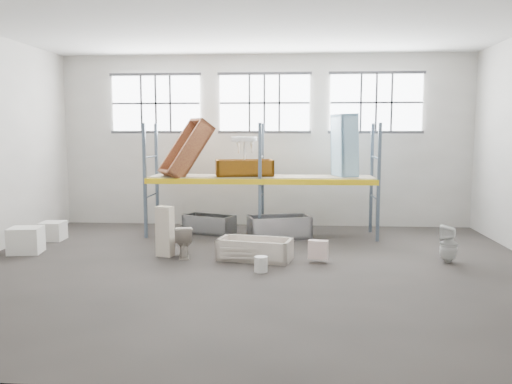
# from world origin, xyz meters

# --- Properties ---
(floor) EXTENTS (12.00, 10.00, 0.10)m
(floor) POSITION_xyz_m (0.00, 0.00, -0.05)
(floor) COLOR #433D38
(floor) RESTS_ON ground
(ceiling) EXTENTS (12.00, 10.00, 0.10)m
(ceiling) POSITION_xyz_m (0.00, 0.00, 5.05)
(ceiling) COLOR silver
(ceiling) RESTS_ON ground
(wall_back) EXTENTS (12.00, 0.10, 5.00)m
(wall_back) POSITION_xyz_m (0.00, 5.05, 2.50)
(wall_back) COLOR #B0ADA4
(wall_back) RESTS_ON ground
(wall_front) EXTENTS (12.00, 0.10, 5.00)m
(wall_front) POSITION_xyz_m (0.00, -5.05, 2.50)
(wall_front) COLOR #AAA79E
(wall_front) RESTS_ON ground
(window_left) EXTENTS (2.60, 0.04, 1.60)m
(window_left) POSITION_xyz_m (-3.20, 4.94, 3.60)
(window_left) COLOR white
(window_left) RESTS_ON wall_back
(window_mid) EXTENTS (2.60, 0.04, 1.60)m
(window_mid) POSITION_xyz_m (0.00, 4.94, 3.60)
(window_mid) COLOR white
(window_mid) RESTS_ON wall_back
(window_right) EXTENTS (2.60, 0.04, 1.60)m
(window_right) POSITION_xyz_m (3.20, 4.94, 3.60)
(window_right) COLOR white
(window_right) RESTS_ON wall_back
(rack_upright_la) EXTENTS (0.08, 0.08, 3.00)m
(rack_upright_la) POSITION_xyz_m (-3.00, 2.90, 1.50)
(rack_upright_la) COLOR slate
(rack_upright_la) RESTS_ON floor
(rack_upright_lb) EXTENTS (0.08, 0.08, 3.00)m
(rack_upright_lb) POSITION_xyz_m (-3.00, 4.10, 1.50)
(rack_upright_lb) COLOR slate
(rack_upright_lb) RESTS_ON floor
(rack_upright_ma) EXTENTS (0.08, 0.08, 3.00)m
(rack_upright_ma) POSITION_xyz_m (0.00, 2.90, 1.50)
(rack_upright_ma) COLOR slate
(rack_upright_ma) RESTS_ON floor
(rack_upright_mb) EXTENTS (0.08, 0.08, 3.00)m
(rack_upright_mb) POSITION_xyz_m (0.00, 4.10, 1.50)
(rack_upright_mb) COLOR slate
(rack_upright_mb) RESTS_ON floor
(rack_upright_ra) EXTENTS (0.08, 0.08, 3.00)m
(rack_upright_ra) POSITION_xyz_m (3.00, 2.90, 1.50)
(rack_upright_ra) COLOR slate
(rack_upright_ra) RESTS_ON floor
(rack_upright_rb) EXTENTS (0.08, 0.08, 3.00)m
(rack_upright_rb) POSITION_xyz_m (3.00, 4.10, 1.50)
(rack_upright_rb) COLOR slate
(rack_upright_rb) RESTS_ON floor
(rack_beam_front) EXTENTS (6.00, 0.10, 0.14)m
(rack_beam_front) POSITION_xyz_m (0.00, 2.90, 1.50)
(rack_beam_front) COLOR yellow
(rack_beam_front) RESTS_ON floor
(rack_beam_back) EXTENTS (6.00, 0.10, 0.14)m
(rack_beam_back) POSITION_xyz_m (0.00, 4.10, 1.50)
(rack_beam_back) COLOR yellow
(rack_beam_back) RESTS_ON floor
(shelf_deck) EXTENTS (5.90, 1.10, 0.03)m
(shelf_deck) POSITION_xyz_m (0.00, 3.50, 1.58)
(shelf_deck) COLOR gray
(shelf_deck) RESTS_ON floor
(wet_patch) EXTENTS (1.80, 1.80, 0.00)m
(wet_patch) POSITION_xyz_m (0.00, 2.70, 0.00)
(wet_patch) COLOR black
(wet_patch) RESTS_ON floor
(bathtub_beige) EXTENTS (1.69, 1.04, 0.46)m
(bathtub_beige) POSITION_xyz_m (0.03, 0.77, 0.23)
(bathtub_beige) COLOR beige
(bathtub_beige) RESTS_ON floor
(cistern_spare) EXTENTS (0.45, 0.28, 0.39)m
(cistern_spare) POSITION_xyz_m (1.39, 0.62, 0.28)
(cistern_spare) COLOR beige
(cistern_spare) RESTS_ON bathtub_beige
(sink_in_tub) EXTENTS (0.53, 0.53, 0.15)m
(sink_in_tub) POSITION_xyz_m (0.39, 0.58, 0.16)
(sink_in_tub) COLOR silver
(sink_in_tub) RESTS_ON bathtub_beige
(toilet_beige) EXTENTS (0.53, 0.77, 0.71)m
(toilet_beige) POSITION_xyz_m (-1.57, 0.89, 0.36)
(toilet_beige) COLOR beige
(toilet_beige) RESTS_ON floor
(cistern_tall) EXTENTS (0.42, 0.34, 1.13)m
(cistern_tall) POSITION_xyz_m (-2.00, 0.95, 0.56)
(cistern_tall) COLOR beige
(cistern_tall) RESTS_ON floor
(toilet_white) EXTENTS (0.47, 0.46, 0.81)m
(toilet_white) POSITION_xyz_m (4.15, 0.81, 0.41)
(toilet_white) COLOR silver
(toilet_white) RESTS_ON floor
(steel_tub_left) EXTENTS (1.51, 1.10, 0.50)m
(steel_tub_left) POSITION_xyz_m (-1.44, 3.64, 0.25)
(steel_tub_left) COLOR #999DA0
(steel_tub_left) RESTS_ON floor
(steel_tub_right) EXTENTS (1.73, 1.13, 0.59)m
(steel_tub_right) POSITION_xyz_m (0.50, 3.10, 0.29)
(steel_tub_right) COLOR #B1B3BA
(steel_tub_right) RESTS_ON floor
(rust_tub_flat) EXTENTS (1.61, 0.98, 0.42)m
(rust_tub_flat) POSITION_xyz_m (-0.45, 3.44, 1.82)
(rust_tub_flat) COLOR #7C4B09
(rust_tub_flat) RESTS_ON shelf_deck
(rust_tub_tilted) EXTENTS (1.60, 1.43, 1.69)m
(rust_tub_tilted) POSITION_xyz_m (-2.01, 3.48, 2.29)
(rust_tub_tilted) COLOR brown
(rust_tub_tilted) RESTS_ON shelf_deck
(sink_on_shelf) EXTENTS (0.69, 0.54, 0.60)m
(sink_on_shelf) POSITION_xyz_m (-0.42, 3.17, 2.09)
(sink_on_shelf) COLOR white
(sink_on_shelf) RESTS_ON rust_tub_flat
(blue_tub_upright) EXTENTS (0.74, 0.91, 1.70)m
(blue_tub_upright) POSITION_xyz_m (2.20, 3.63, 2.40)
(blue_tub_upright) COLOR #90BFDB
(blue_tub_upright) RESTS_ON shelf_deck
(bucket) EXTENTS (0.35, 0.35, 0.31)m
(bucket) POSITION_xyz_m (0.22, -0.21, 0.15)
(bucket) COLOR silver
(bucket) RESTS_ON floor
(carton_near) EXTENTS (0.78, 0.70, 0.60)m
(carton_near) POSITION_xyz_m (-5.27, 1.01, 0.30)
(carton_near) COLOR white
(carton_near) RESTS_ON floor
(carton_far) EXTENTS (0.58, 0.58, 0.47)m
(carton_far) POSITION_xyz_m (-5.32, 2.45, 0.24)
(carton_far) COLOR silver
(carton_far) RESTS_ON floor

